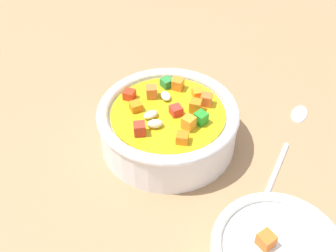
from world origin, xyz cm
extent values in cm
cube|color=#9E754F|center=(0.00, 0.00, -1.00)|extent=(140.00, 140.00, 2.00)
cylinder|color=white|center=(0.00, 0.00, 2.32)|extent=(16.89, 16.89, 4.65)
torus|color=white|center=(0.00, 0.00, 5.07)|extent=(17.28, 17.28, 1.40)
cylinder|color=gold|center=(0.00, 0.00, 4.85)|extent=(13.93, 13.93, 0.40)
cube|color=orange|center=(0.20, 4.83, 5.74)|extent=(1.48, 1.48, 1.38)
cube|color=orange|center=(-3.89, -0.53, 5.56)|extent=(1.85, 1.85, 1.03)
cube|color=#2C8337|center=(-1.53, 4.96, 5.59)|extent=(1.85, 1.85, 1.08)
cube|color=orange|center=(2.82, -4.33, 5.61)|extent=(1.41, 1.41, 1.11)
cube|color=orange|center=(4.12, 2.69, 5.78)|extent=(1.32, 1.32, 1.46)
cube|color=red|center=(0.99, -0.08, 5.60)|extent=(1.85, 1.85, 1.09)
cube|color=#269028|center=(4.16, -0.72, 5.75)|extent=(1.80, 1.80, 1.40)
cube|color=orange|center=(3.12, 1.10, 5.83)|extent=(1.33, 1.33, 1.56)
cube|color=orange|center=(-2.75, 2.38, 5.80)|extent=(1.70, 1.70, 1.51)
cube|color=red|center=(-2.16, -4.35, 5.77)|extent=(1.72, 1.72, 1.45)
cube|color=orange|center=(2.99, -1.98, 5.83)|extent=(1.75, 1.75, 1.56)
ellipsoid|color=beige|center=(-0.97, 2.50, 5.42)|extent=(1.99, 2.19, 0.74)
ellipsoid|color=beige|center=(-0.80, -2.84, 5.53)|extent=(2.16, 1.83, 0.97)
cube|color=red|center=(-5.33, 1.34, 5.62)|extent=(1.45, 1.45, 1.13)
ellipsoid|color=beige|center=(-1.75, -1.39, 5.47)|extent=(2.10, 2.16, 0.84)
cube|color=orange|center=(2.83, 3.81, 5.61)|extent=(1.78, 1.78, 1.11)
cylinder|color=silver|center=(13.59, -2.64, 0.33)|extent=(3.12, 12.30, 0.67)
ellipsoid|color=silver|center=(16.13, 9.91, 0.45)|extent=(2.86, 4.17, 0.89)
torus|color=white|center=(14.44, -14.18, 3.80)|extent=(12.60, 12.60, 1.00)
cube|color=orange|center=(13.19, -14.01, 4.27)|extent=(2.02, 2.02, 1.44)
camera|label=1|loc=(9.93, -36.78, 38.64)|focal=45.07mm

